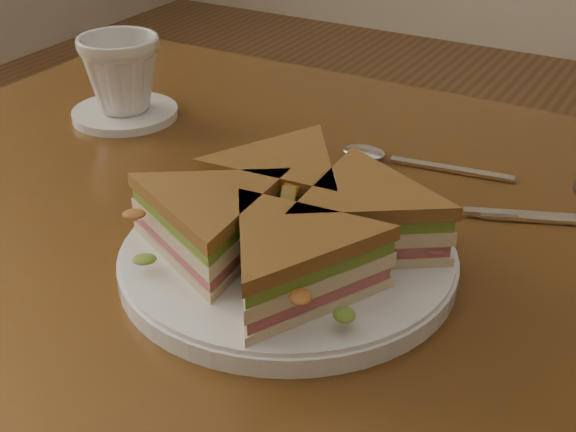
% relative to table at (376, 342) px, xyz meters
% --- Properties ---
extents(table, '(1.20, 0.80, 0.75)m').
position_rel_table_xyz_m(table, '(0.00, 0.00, 0.00)').
color(table, '#3C220D').
rests_on(table, ground).
extents(plate, '(0.28, 0.28, 0.02)m').
position_rel_table_xyz_m(plate, '(-0.06, -0.06, 0.11)').
color(plate, white).
rests_on(plate, table).
extents(sandwich_wedges, '(0.32, 0.32, 0.06)m').
position_rel_table_xyz_m(sandwich_wedges, '(-0.06, -0.06, 0.14)').
color(sandwich_wedges, beige).
rests_on(sandwich_wedges, plate).
extents(crisps_mound, '(0.09, 0.09, 0.05)m').
position_rel_table_xyz_m(crisps_mound, '(-0.06, -0.06, 0.14)').
color(crisps_mound, orange).
rests_on(crisps_mound, plate).
extents(spoon, '(0.18, 0.04, 0.01)m').
position_rel_table_xyz_m(spoon, '(-0.07, 0.17, 0.10)').
color(spoon, silver).
rests_on(spoon, table).
extents(knife, '(0.20, 0.09, 0.00)m').
position_rel_table_xyz_m(knife, '(0.13, 0.14, 0.10)').
color(knife, silver).
rests_on(knife, table).
extents(saucer, '(0.13, 0.13, 0.01)m').
position_rel_table_xyz_m(saucer, '(-0.39, 0.13, 0.10)').
color(saucer, white).
rests_on(saucer, table).
extents(coffee_cup, '(0.12, 0.12, 0.09)m').
position_rel_table_xyz_m(coffee_cup, '(-0.39, 0.13, 0.15)').
color(coffee_cup, white).
rests_on(coffee_cup, saucer).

